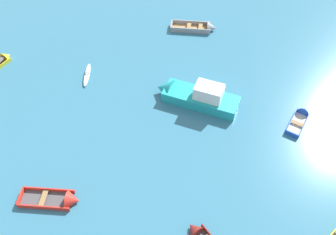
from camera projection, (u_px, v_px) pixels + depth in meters
rowboat_blue_near_camera at (301, 116)px, 26.77m from camera, size 2.56×3.13×0.96m
motor_launch_turquoise_outer_right at (195, 95)px, 27.56m from camera, size 6.94×4.44×2.38m
kayak_white_midfield_right at (87, 75)px, 29.99m from camera, size 0.54×2.96×0.28m
rowboat_grey_center at (202, 28)px, 34.49m from camera, size 4.70×2.03×1.30m
rowboat_red_distant_center at (63, 200)px, 22.03m from camera, size 4.02×1.72×1.20m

